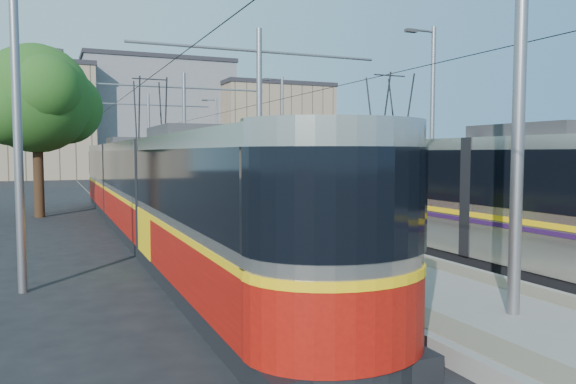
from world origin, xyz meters
name	(u,v)px	position (x,y,z in m)	size (l,w,h in m)	color
ground	(380,281)	(0.00, 0.00, 0.00)	(160.00, 160.00, 0.00)	black
platform	(199,208)	(0.00, 17.00, 0.15)	(4.00, 50.00, 0.30)	gray
tactile_strip_left	(170,206)	(-1.45, 17.00, 0.30)	(0.70, 50.00, 0.01)	gray
tactile_strip_right	(226,204)	(1.45, 17.00, 0.30)	(0.70, 50.00, 0.01)	gray
rails	(199,210)	(0.00, 17.00, 0.02)	(8.71, 70.00, 0.03)	gray
track_arrow	(287,341)	(-3.60, -3.00, 0.01)	(1.20, 5.00, 0.01)	silver
tram_left	(152,187)	(-3.60, 9.30, 1.71)	(2.43, 29.66, 5.50)	black
tram_right	(388,185)	(3.60, 5.21, 1.86)	(2.43, 31.27, 5.50)	black
catenary	(213,118)	(0.00, 14.15, 4.52)	(9.20, 70.00, 7.00)	gray
street_lamps	(180,131)	(0.00, 21.00, 4.18)	(15.18, 38.22, 8.00)	gray
shelter	(205,181)	(0.03, 15.69, 1.55)	(0.81, 1.16, 2.38)	black
tree	(44,101)	(-7.06, 17.14, 5.26)	(5.36, 4.95, 7.79)	#382314
building_left	(18,122)	(-10.00, 60.00, 6.47)	(16.32, 12.24, 12.92)	gray
building_centre	(155,119)	(6.00, 64.00, 7.36)	(18.36, 14.28, 14.70)	slate
building_right	(271,130)	(20.00, 58.00, 5.92)	(14.28, 10.20, 11.82)	gray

